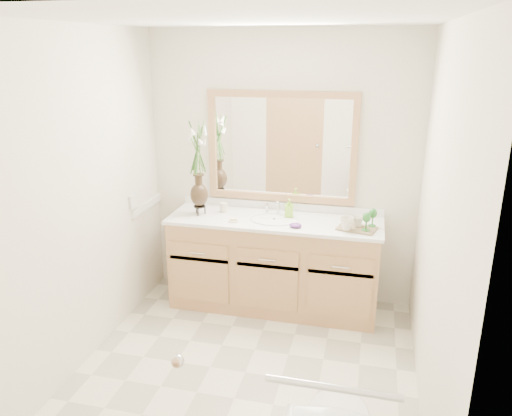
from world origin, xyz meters
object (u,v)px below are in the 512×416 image
(flower_vase, at_px, (198,157))
(soap_bottle, at_px, (289,209))
(tray, at_px, (357,229))
(tumbler, at_px, (224,207))

(flower_vase, distance_m, soap_bottle, 0.90)
(flower_vase, relative_size, tray, 2.52)
(soap_bottle, bearing_deg, tumbler, 174.01)
(flower_vase, height_order, tray, flower_vase)
(tumbler, distance_m, tray, 1.19)
(soap_bottle, bearing_deg, flower_vase, -178.48)
(tumbler, xyz_separation_m, soap_bottle, (0.59, 0.01, 0.03))
(tray, bearing_deg, soap_bottle, 176.30)
(flower_vase, distance_m, tray, 1.46)
(flower_vase, bearing_deg, soap_bottle, 8.93)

